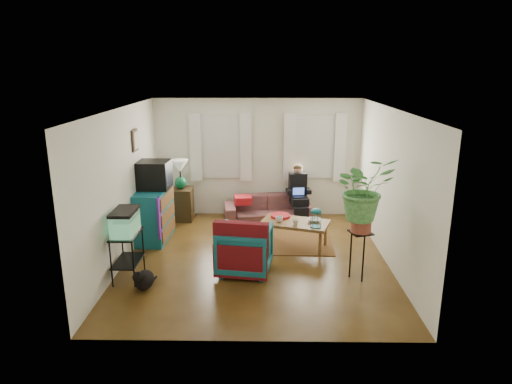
{
  "coord_description": "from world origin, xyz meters",
  "views": [
    {
      "loc": [
        0.12,
        -7.41,
        3.27
      ],
      "look_at": [
        0.0,
        0.4,
        1.1
      ],
      "focal_mm": 32.0,
      "sensor_mm": 36.0,
      "label": 1
    }
  ],
  "objects_px": {
    "aquarium_stand": "(128,256)",
    "coffee_table": "(295,234)",
    "sofa": "(268,204)",
    "side_table": "(182,204)",
    "armchair": "(245,247)",
    "plant_stand": "(359,255)",
    "dresser": "(153,214)"
  },
  "relations": [
    {
      "from": "sofa",
      "to": "coffee_table",
      "type": "distance_m",
      "value": 1.59
    },
    {
      "from": "aquarium_stand",
      "to": "coffee_table",
      "type": "height_order",
      "value": "aquarium_stand"
    },
    {
      "from": "dresser",
      "to": "sofa",
      "type": "bearing_deg",
      "value": 29.55
    },
    {
      "from": "dresser",
      "to": "armchair",
      "type": "bearing_deg",
      "value": -35.67
    },
    {
      "from": "coffee_table",
      "to": "plant_stand",
      "type": "xyz_separation_m",
      "value": [
        0.92,
        -1.28,
        0.14
      ]
    },
    {
      "from": "sofa",
      "to": "aquarium_stand",
      "type": "xyz_separation_m",
      "value": [
        -2.23,
        -2.86,
        0.01
      ]
    },
    {
      "from": "side_table",
      "to": "plant_stand",
      "type": "relative_size",
      "value": 0.9
    },
    {
      "from": "sofa",
      "to": "armchair",
      "type": "bearing_deg",
      "value": -106.28
    },
    {
      "from": "sofa",
      "to": "armchair",
      "type": "xyz_separation_m",
      "value": [
        -0.4,
        -2.57,
        0.06
      ]
    },
    {
      "from": "coffee_table",
      "to": "sofa",
      "type": "bearing_deg",
      "value": 126.32
    },
    {
      "from": "sofa",
      "to": "armchair",
      "type": "distance_m",
      "value": 2.6
    },
    {
      "from": "sofa",
      "to": "plant_stand",
      "type": "xyz_separation_m",
      "value": [
        1.41,
        -2.79,
        0.03
      ]
    },
    {
      "from": "sofa",
      "to": "plant_stand",
      "type": "distance_m",
      "value": 3.13
    },
    {
      "from": "plant_stand",
      "to": "coffee_table",
      "type": "bearing_deg",
      "value": 125.74
    },
    {
      "from": "side_table",
      "to": "coffee_table",
      "type": "xyz_separation_m",
      "value": [
        2.37,
        -1.54,
        -0.1
      ]
    },
    {
      "from": "sofa",
      "to": "coffee_table",
      "type": "xyz_separation_m",
      "value": [
        0.49,
        -1.51,
        -0.11
      ]
    },
    {
      "from": "armchair",
      "to": "plant_stand",
      "type": "relative_size",
      "value": 1.09
    },
    {
      "from": "armchair",
      "to": "coffee_table",
      "type": "xyz_separation_m",
      "value": [
        0.89,
        1.05,
        -0.18
      ]
    },
    {
      "from": "coffee_table",
      "to": "plant_stand",
      "type": "height_order",
      "value": "plant_stand"
    },
    {
      "from": "armchair",
      "to": "plant_stand",
      "type": "bearing_deg",
      "value": -178.59
    },
    {
      "from": "sofa",
      "to": "dresser",
      "type": "distance_m",
      "value": 2.49
    },
    {
      "from": "sofa",
      "to": "side_table",
      "type": "xyz_separation_m",
      "value": [
        -1.88,
        0.03,
        -0.01
      ]
    },
    {
      "from": "dresser",
      "to": "plant_stand",
      "type": "height_order",
      "value": "dresser"
    },
    {
      "from": "sofa",
      "to": "side_table",
      "type": "bearing_deg",
      "value": 171.55
    },
    {
      "from": "aquarium_stand",
      "to": "coffee_table",
      "type": "relative_size",
      "value": 0.63
    },
    {
      "from": "aquarium_stand",
      "to": "dresser",
      "type": "bearing_deg",
      "value": 89.51
    },
    {
      "from": "dresser",
      "to": "aquarium_stand",
      "type": "relative_size",
      "value": 1.46
    },
    {
      "from": "armchair",
      "to": "aquarium_stand",
      "type": "bearing_deg",
      "value": 17.67
    },
    {
      "from": "plant_stand",
      "to": "armchair",
      "type": "bearing_deg",
      "value": 172.79
    },
    {
      "from": "sofa",
      "to": "coffee_table",
      "type": "bearing_deg",
      "value": -79.55
    },
    {
      "from": "aquarium_stand",
      "to": "plant_stand",
      "type": "relative_size",
      "value": 0.96
    },
    {
      "from": "aquarium_stand",
      "to": "sofa",
      "type": "bearing_deg",
      "value": 51.89
    }
  ]
}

